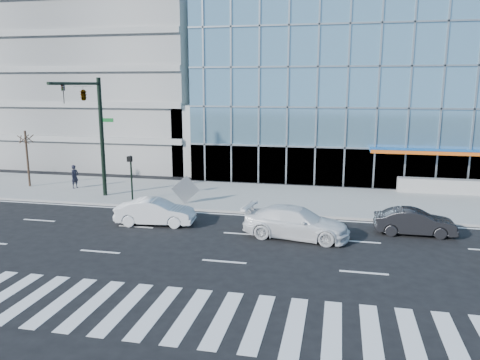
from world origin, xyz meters
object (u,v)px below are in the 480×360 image
object	(u,v)px
pedestrian	(75,177)
tilted_panel	(186,189)
ped_signal_post	(131,171)
white_suv	(296,222)
traffic_signal	(89,109)
street_tree_near	(26,138)
dark_sedan	(415,222)
white_sedan	(155,212)

from	to	relation	value
pedestrian	tilted_panel	distance (m)	9.83
ped_signal_post	white_suv	world-z (taller)	ped_signal_post
traffic_signal	ped_signal_post	distance (m)	4.75
traffic_signal	tilted_panel	size ratio (longest dim) A/B	6.15
street_tree_near	white_suv	xyz separation A→B (m)	(20.79, -7.46, -2.99)
street_tree_near	pedestrian	xyz separation A→B (m)	(3.74, 0.13, -2.76)
ped_signal_post	dark_sedan	xyz separation A→B (m)	(17.29, -3.14, -1.47)
street_tree_near	white_sedan	size ratio (longest dim) A/B	0.97
traffic_signal	dark_sedan	world-z (taller)	traffic_signal
white_sedan	dark_sedan	world-z (taller)	white_sedan
dark_sedan	tilted_panel	xyz separation A→B (m)	(-13.58, 3.20, 0.39)
street_tree_near	pedestrian	bearing A→B (deg)	1.94
ped_signal_post	street_tree_near	world-z (taller)	street_tree_near
pedestrian	tilted_panel	world-z (taller)	tilted_panel
ped_signal_post	street_tree_near	bearing A→B (deg)	164.94
ped_signal_post	dark_sedan	size ratio (longest dim) A/B	0.74
white_suv	white_sedan	xyz separation A→B (m)	(-7.90, 0.64, -0.07)
traffic_signal	pedestrian	size ratio (longest dim) A/B	4.61
tilted_panel	pedestrian	bearing A→B (deg)	139.55
dark_sedan	tilted_panel	bearing A→B (deg)	75.99
ped_signal_post	white_suv	distance (m)	12.38
traffic_signal	street_tree_near	distance (m)	7.96
white_sedan	street_tree_near	bearing A→B (deg)	56.12
white_sedan	tilted_panel	size ratio (longest dim) A/B	3.36
traffic_signal	pedestrian	bearing A→B (deg)	136.88
white_suv	white_sedan	bearing A→B (deg)	92.77
ped_signal_post	street_tree_near	distance (m)	9.97
white_suv	dark_sedan	bearing A→B (deg)	-66.30
white_suv	dark_sedan	distance (m)	6.25
traffic_signal	white_suv	world-z (taller)	traffic_signal
ped_signal_post	white_suv	xyz separation A→B (m)	(11.29, -4.90, -1.36)
ped_signal_post	white_sedan	distance (m)	5.63
white_sedan	traffic_signal	bearing A→B (deg)	50.53
traffic_signal	pedestrian	xyz separation A→B (m)	(-3.26, 3.06, -5.15)
dark_sedan	pedestrian	world-z (taller)	pedestrian
dark_sedan	pedestrian	bearing A→B (deg)	75.06
dark_sedan	traffic_signal	bearing A→B (deg)	81.28
dark_sedan	pedestrian	size ratio (longest dim) A/B	2.35
white_suv	pedestrian	size ratio (longest dim) A/B	3.12
tilted_panel	ped_signal_post	bearing A→B (deg)	155.92
traffic_signal	dark_sedan	distance (m)	20.72
white_sedan	tilted_panel	xyz separation A→B (m)	(0.33, 4.32, 0.34)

